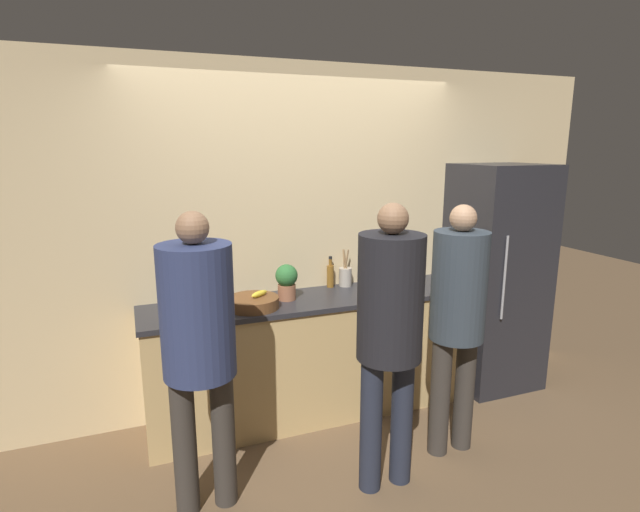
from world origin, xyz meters
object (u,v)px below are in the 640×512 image
bottle_clear (195,296)px  potted_plant (287,281)px  person_left (198,336)px  cup_blue (436,282)px  bottle_amber (330,275)px  person_right (458,310)px  person_center (390,322)px  utensil_crock (345,276)px  fruit_bowl (253,302)px  refrigerator (496,277)px

bottle_clear → potted_plant: (0.64, -0.05, 0.06)m
person_left → cup_blue: bearing=18.9°
bottle_amber → person_right: bearing=-64.6°
person_center → utensil_crock: bearing=78.6°
fruit_bowl → utensil_crock: size_ratio=1.19×
person_center → cup_blue: person_center is taller
person_right → person_left: bearing=178.9°
bottle_amber → potted_plant: 0.46m
person_right → bottle_clear: bearing=150.9°
bottle_amber → refrigerator: bearing=-10.5°
person_left → bottle_clear: bearing=84.3°
person_left → bottle_clear: size_ratio=7.85×
refrigerator → person_right: refrigerator is taller
fruit_bowl → bottle_amber: bottle_amber is taller
bottle_clear → bottle_amber: bearing=7.5°
refrigerator → utensil_crock: size_ratio=6.31×
person_right → cup_blue: bearing=66.0°
person_left → bottle_amber: size_ratio=6.85×
person_right → fruit_bowl: bearing=148.9°
refrigerator → fruit_bowl: 2.08m
person_right → bottle_clear: person_right is taller
person_right → potted_plant: bearing=137.8°
bottle_amber → cup_blue: 0.83m
fruit_bowl → potted_plant: size_ratio=1.35×
refrigerator → utensil_crock: bearing=169.1°
person_left → bottle_amber: person_left is taller
refrigerator → cup_blue: 0.62m
person_center → bottle_amber: 1.15m
person_left → utensil_crock: (1.26, 0.95, -0.03)m
person_center → cup_blue: (0.88, 0.85, -0.07)m
person_left → person_right: size_ratio=1.02×
refrigerator → person_left: (-2.53, -0.70, 0.10)m
utensil_crock → refrigerator: bearing=-10.9°
person_right → bottle_amber: 1.10m
fruit_bowl → person_center: bearing=-55.9°
refrigerator → bottle_clear: (-2.45, 0.12, 0.07)m
cup_blue → refrigerator: bearing=4.3°
utensil_crock → cup_blue: 0.71m
refrigerator → potted_plant: refrigerator is taller
person_left → person_center: person_center is taller
person_center → bottle_clear: bearing=133.3°
person_center → potted_plant: person_center is taller
person_right → refrigerator: bearing=38.6°
person_right → fruit_bowl: (-1.16, 0.70, -0.03)m
potted_plant → bottle_amber: bearing=24.4°
person_left → fruit_bowl: bearing=55.7°
potted_plant → cup_blue: bearing=-5.5°
refrigerator → cup_blue: refrigerator is taller
refrigerator → bottle_amber: bearing=169.5°
cup_blue → potted_plant: potted_plant is taller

